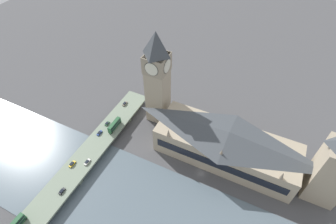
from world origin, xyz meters
The scene contains 13 objects.
ground_plane centered at (0.00, 0.00, 0.00)m, with size 600.00×600.00×0.00m, color #4C4C4F.
parliament_hall centered at (17.14, -8.00, 11.74)m, with size 28.74×82.49×23.62m.
clock_tower centered at (30.13, 43.57, 35.57)m, with size 13.89×13.89×66.18m.
victoria_tower centered at (17.20, -61.44, 23.37)m, with size 16.39×16.39×50.73m.
road_bridge centered at (-35.87, 65.59, 4.14)m, with size 151.46×15.38×5.10m.
double_decker_bus_lead centered at (-69.59, 69.33, 7.88)m, with size 10.20×2.49×5.07m.
double_decker_bus_rear centered at (4.44, 62.56, 7.79)m, with size 11.87×2.50×4.88m.
car_northbound_lead centered at (-45.99, 62.54, 5.76)m, with size 3.99×1.77×1.29m.
car_northbound_mid centered at (-4.21, 68.63, 5.74)m, with size 4.33×1.76×1.25m.
car_southbound_lead centered at (4.70, 68.91, 5.75)m, with size 3.81×1.79×1.28m.
car_southbound_mid centered at (-25.33, 61.83, 5.79)m, with size 4.47×1.87×1.35m.
car_southbound_tail centered at (-30.24, 68.82, 5.83)m, with size 4.63×1.85×1.47m.
car_southbound_extra centered at (25.84, 68.53, 5.84)m, with size 4.59×1.75×1.49m.
Camera 1 is at (-81.41, -17.86, 135.84)m, focal length 28.00 mm.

